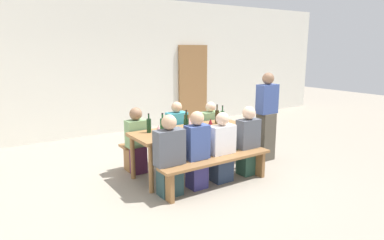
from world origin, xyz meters
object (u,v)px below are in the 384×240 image
object	(u,v)px
wine_bottle_2	(149,125)
bench_near	(217,164)
tasting_table	(192,134)
wine_bottle_0	(186,121)
wine_glass_3	(159,128)
seated_guest_near_2	(222,149)
wine_glass_1	(189,122)
seated_guest_far_2	(210,131)
wine_bottle_3	(186,125)
seated_guest_near_3	(248,142)
seated_guest_far_0	(137,142)
wine_bottle_1	(163,126)
wine_bottle_4	(217,116)
wine_glass_2	(189,120)
standing_host	(266,118)
wine_bottle_5	(222,117)
wine_glass_0	(222,114)
seated_guest_far_1	(177,135)
wine_glass_4	(210,122)
seated_guest_near_0	(170,158)
bench_far	(171,143)
wooden_door	(193,84)
seated_guest_near_1	(197,152)

from	to	relation	value
wine_bottle_2	bench_near	bearing A→B (deg)	-51.77
tasting_table	wine_bottle_0	distance (m)	0.23
wine_glass_3	seated_guest_near_2	xyz separation A→B (m)	(0.85, -0.44, -0.36)
wine_glass_1	seated_guest_far_2	size ratio (longest dim) A/B	0.15
wine_bottle_3	seated_guest_near_3	xyz separation A→B (m)	(0.94, -0.37, -0.33)
seated_guest_near_2	seated_guest_far_0	distance (m)	1.41
wine_bottle_1	wine_bottle_3	xyz separation A→B (m)	(0.32, -0.17, -0.00)
wine_bottle_3	seated_guest_far_2	distance (m)	1.24
wine_bottle_4	wine_glass_2	xyz separation A→B (m)	(-0.54, 0.05, -0.01)
standing_host	wine_bottle_1	bearing A→B (deg)	-4.67
wine_bottle_0	wine_bottle_5	bearing A→B (deg)	-1.15
wine_glass_2	wine_bottle_4	bearing A→B (deg)	-5.50
wine_bottle_1	wine_glass_1	xyz separation A→B (m)	(0.47, -0.02, -0.00)
wine_bottle_0	wine_glass_0	world-z (taller)	wine_bottle_0
tasting_table	seated_guest_far_1	xyz separation A→B (m)	(0.03, 0.53, -0.13)
wine_bottle_5	seated_guest_far_0	xyz separation A→B (m)	(-1.42, 0.45, -0.34)
wine_glass_0	seated_guest_far_2	distance (m)	0.50
wine_bottle_0	seated_guest_near_3	bearing A→B (deg)	-38.27
wine_glass_3	wine_glass_1	bearing A→B (deg)	8.62
wine_bottle_2	wine_glass_0	bearing A→B (deg)	0.73
wine_bottle_2	wine_glass_4	world-z (taller)	wine_bottle_2
wine_bottle_4	seated_guest_near_0	world-z (taller)	seated_guest_near_0
wine_bottle_1	wine_glass_3	size ratio (longest dim) A/B	1.90
wine_glass_1	seated_guest_near_3	bearing A→B (deg)	-33.84
bench_near	seated_guest_near_2	world-z (taller)	seated_guest_near_2
bench_near	wine_glass_1	xyz separation A→B (m)	(-0.05, 0.68, 0.52)
bench_near	wine_bottle_4	distance (m)	1.11
tasting_table	wine_bottle_3	world-z (taller)	wine_bottle_3
wine_bottle_4	seated_guest_far_2	xyz separation A→B (m)	(0.18, 0.42, -0.38)
wine_bottle_3	wine_glass_4	distance (m)	0.44
bench_far	wine_glass_3	distance (m)	1.14
wine_bottle_0	seated_guest_far_2	bearing A→B (deg)	28.29
bench_far	wine_bottle_1	distance (m)	0.99
wine_glass_0	standing_host	xyz separation A→B (m)	(0.76, -0.35, -0.10)
wine_bottle_2	wine_glass_4	xyz separation A→B (m)	(0.91, -0.37, 0.01)
seated_guest_far_1	wine_glass_3	bearing A→B (deg)	-47.96
tasting_table	seated_guest_far_0	bearing A→B (deg)	144.27
wine_glass_1	seated_guest_near_3	distance (m)	1.00
wooden_door	wine_glass_3	world-z (taller)	wooden_door
tasting_table	seated_guest_near_1	bearing A→B (deg)	-116.55
wine_bottle_5	seated_guest_far_0	size ratio (longest dim) A/B	0.28
seated_guest_far_0	bench_near	bearing A→B (deg)	31.33
bench_far	wine_glass_2	world-z (taller)	wine_glass_2
wooden_door	seated_guest_far_1	size ratio (longest dim) A/B	1.87
wine_glass_2	seated_guest_near_0	distance (m)	1.08
bench_near	wine_glass_3	bearing A→B (deg)	138.21
bench_near	wine_glass_4	world-z (taller)	wine_glass_4
standing_host	wine_bottle_4	bearing A→B (deg)	-15.34
wooden_door	seated_guest_far_1	distance (m)	3.56
seated_guest_far_2	standing_host	xyz separation A→B (m)	(0.76, -0.68, 0.28)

